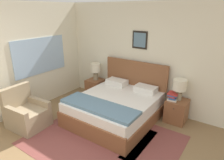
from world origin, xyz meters
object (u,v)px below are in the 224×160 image
at_px(nightstand_by_door, 176,111).
at_px(table_lamp_near_window, 96,69).
at_px(armchair, 27,114).
at_px(nightstand_near_window, 96,88).
at_px(bed, 116,107).
at_px(table_lamp_by_door, 180,86).

bearing_deg(nightstand_by_door, table_lamp_near_window, 179.53).
relative_size(armchair, nightstand_near_window, 1.69).
bearing_deg(nightstand_by_door, nightstand_near_window, 180.00).
distance_m(bed, table_lamp_by_door, 1.48).
height_order(nightstand_near_window, table_lamp_near_window, table_lamp_near_window).
height_order(armchair, nightstand_near_window, armchair).
relative_size(nightstand_near_window, nightstand_by_door, 1.00).
xyz_separation_m(nightstand_by_door, table_lamp_near_window, (-2.35, 0.02, 0.58)).
distance_m(armchair, nightstand_by_door, 3.31).
height_order(nightstand_near_window, table_lamp_by_door, table_lamp_by_door).
height_order(armchair, table_lamp_by_door, table_lamp_by_door).
bearing_deg(nightstand_by_door, bed, -148.80).
height_order(armchair, table_lamp_near_window, table_lamp_near_window).
distance_m(bed, nightstand_near_window, 1.38).
bearing_deg(nightstand_near_window, table_lamp_by_door, 0.47).
height_order(table_lamp_near_window, table_lamp_by_door, same).
bearing_deg(nightstand_by_door, table_lamp_by_door, 91.36).
xyz_separation_m(bed, nightstand_by_door, (1.18, 0.71, -0.05)).
bearing_deg(nightstand_by_door, armchair, -141.86).
distance_m(nightstand_near_window, table_lamp_near_window, 0.58).
distance_m(armchair, table_lamp_near_window, 2.15).
bearing_deg(armchair, nightstand_near_window, 169.23).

